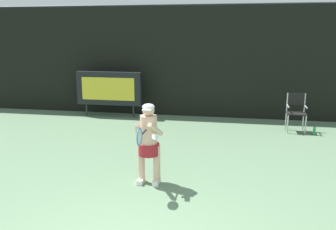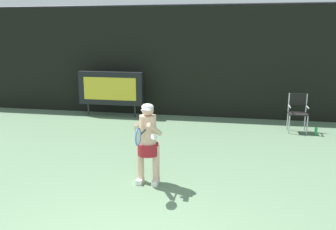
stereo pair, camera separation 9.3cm
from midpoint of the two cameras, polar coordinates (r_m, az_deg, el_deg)
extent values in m
cube|color=black|center=(12.19, 5.46, 8.12)|extent=(18.00, 0.12, 3.60)
cylinder|color=#38383D|center=(12.18, 5.65, 16.73)|extent=(18.00, 0.05, 0.05)
cube|color=black|center=(12.35, -8.69, 4.12)|extent=(2.20, 0.20, 1.10)
cube|color=gold|center=(12.25, -8.86, 4.05)|extent=(1.80, 0.01, 0.75)
cylinder|color=#2D2D33|center=(12.79, -12.06, 0.86)|extent=(0.05, 0.05, 0.40)
cylinder|color=#2D2D33|center=(12.23, -4.94, 0.56)|extent=(0.05, 0.05, 0.40)
cylinder|color=#B7B7BC|center=(10.78, 18.55, -1.42)|extent=(0.04, 0.04, 0.52)
cylinder|color=#B7B7BC|center=(10.85, 21.06, -1.52)|extent=(0.04, 0.04, 0.52)
cylinder|color=#B7B7BC|center=(11.17, 18.31, -0.92)|extent=(0.04, 0.04, 0.52)
cylinder|color=#B7B7BC|center=(11.24, 20.73, -1.02)|extent=(0.04, 0.04, 0.52)
cube|color=black|center=(10.94, 19.77, 0.18)|extent=(0.52, 0.44, 0.03)
cylinder|color=#B7B7BC|center=(11.06, 18.50, 1.80)|extent=(0.04, 0.04, 0.56)
cylinder|color=#B7B7BC|center=(11.13, 20.94, 1.68)|extent=(0.04, 0.04, 0.56)
cube|color=black|center=(11.07, 19.77, 2.30)|extent=(0.48, 0.02, 0.34)
cylinder|color=#B7B7BC|center=(10.87, 18.61, 1.29)|extent=(0.04, 0.44, 0.04)
cylinder|color=#B7B7BC|center=(10.94, 21.09, 1.18)|extent=(0.04, 0.44, 0.04)
cylinder|color=#1F8C43|center=(10.87, 22.24, -2.35)|extent=(0.07, 0.07, 0.24)
cylinder|color=black|center=(10.84, 22.30, -1.68)|extent=(0.03, 0.03, 0.03)
cube|color=white|center=(7.03, -3.97, -10.16)|extent=(0.11, 0.26, 0.09)
cube|color=white|center=(6.96, -1.55, -10.37)|extent=(0.11, 0.26, 0.09)
cylinder|color=#DBB293|center=(6.95, -3.90, -7.52)|extent=(0.13, 0.13, 0.74)
cylinder|color=#DBB293|center=(6.88, -1.47, -7.71)|extent=(0.13, 0.13, 0.74)
cylinder|color=maroon|center=(6.82, -2.72, -5.30)|extent=(0.39, 0.39, 0.22)
cylinder|color=#DBB293|center=(6.72, -2.75, -2.40)|extent=(0.31, 0.31, 0.56)
sphere|color=#DBB293|center=(6.63, -2.79, 0.76)|extent=(0.22, 0.22, 0.22)
ellipsoid|color=white|center=(6.62, -2.79, 1.27)|extent=(0.22, 0.22, 0.12)
cube|color=white|center=(6.53, -3.00, 0.82)|extent=(0.17, 0.12, 0.02)
cylinder|color=#DBB293|center=(6.58, -4.50, -2.07)|extent=(0.20, 0.49, 0.34)
cylinder|color=#DBB293|center=(6.50, -1.70, -2.22)|extent=(0.20, 0.49, 0.34)
cylinder|color=white|center=(6.42, -1.76, -3.40)|extent=(0.13, 0.12, 0.12)
cylinder|color=black|center=(6.42, -3.50, -2.66)|extent=(0.03, 0.28, 0.03)
torus|color=#326EB5|center=(6.13, -4.22, -3.40)|extent=(0.02, 0.31, 0.31)
ellipsoid|color=silver|center=(6.13, -4.22, -3.40)|extent=(0.01, 0.26, 0.26)
camera|label=1|loc=(0.05, -89.40, 0.14)|focal=39.21mm
camera|label=2|loc=(0.05, 90.60, -0.14)|focal=39.21mm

